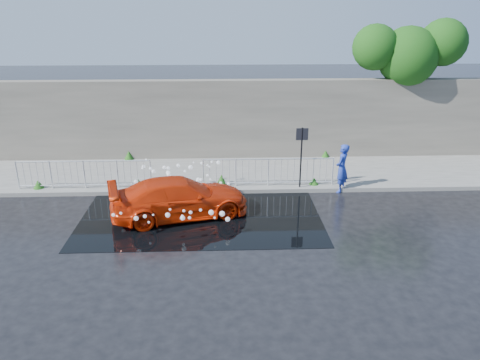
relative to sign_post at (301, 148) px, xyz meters
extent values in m
plane|color=black|center=(-4.20, -3.10, -1.72)|extent=(90.00, 90.00, 0.00)
cube|color=#61615C|center=(-4.20, 1.90, -1.65)|extent=(30.00, 4.00, 0.15)
cube|color=#61615C|center=(-4.20, -0.10, -1.64)|extent=(30.00, 0.25, 0.16)
cube|color=#565249|center=(-4.20, 4.10, 0.18)|extent=(30.00, 0.60, 3.50)
cube|color=black|center=(-3.70, -2.10, -1.72)|extent=(8.00, 5.00, 0.01)
cylinder|color=black|center=(0.00, 0.00, -0.47)|extent=(0.06, 0.06, 2.50)
cube|color=black|center=(0.00, 0.00, 0.53)|extent=(0.45, 0.04, 0.45)
cylinder|color=#332114|center=(5.80, 5.10, 0.78)|extent=(0.36, 0.36, 5.00)
sphere|color=#1F4610|center=(5.30, 4.30, 2.88)|extent=(2.64, 2.64, 2.64)
sphere|color=#1F4610|center=(6.80, 4.30, 3.48)|extent=(2.07, 2.07, 2.07)
sphere|color=#1F4610|center=(3.80, 4.30, 3.28)|extent=(2.01, 2.01, 2.01)
cylinder|color=silver|center=(-10.70, 0.25, -1.02)|extent=(0.05, 0.05, 1.10)
cylinder|color=silver|center=(-5.70, 0.25, -1.02)|extent=(0.05, 0.05, 1.10)
cylinder|color=silver|center=(-8.20, 0.25, -0.50)|extent=(5.00, 0.04, 0.04)
cylinder|color=silver|center=(-8.20, 0.25, -1.45)|extent=(5.00, 0.04, 0.04)
cylinder|color=silver|center=(-3.70, 0.25, -1.02)|extent=(0.05, 0.05, 1.10)
cylinder|color=silver|center=(1.30, 0.25, -1.02)|extent=(0.05, 0.05, 1.10)
cylinder|color=silver|center=(-1.20, 0.25, -0.50)|extent=(5.00, 0.04, 0.04)
cylinder|color=silver|center=(-1.20, 0.25, -1.45)|extent=(5.00, 0.04, 0.04)
cone|color=#244E14|center=(-10.00, 0.30, -1.41)|extent=(0.40, 0.40, 0.32)
cone|color=#244E14|center=(-6.20, 0.30, -1.41)|extent=(0.36, 0.36, 0.32)
cone|color=#244E14|center=(-3.00, 0.30, -1.35)|extent=(0.44, 0.44, 0.45)
cone|color=#244E14|center=(0.60, 0.30, -1.44)|extent=(0.38, 0.38, 0.27)
cone|color=#244E14|center=(-7.20, 3.80, -1.38)|extent=(0.42, 0.42, 0.39)
cone|color=#244E14|center=(1.80, 3.80, -1.42)|extent=(0.34, 0.34, 0.31)
sphere|color=white|center=(-5.48, -0.85, -1.27)|extent=(0.16, 0.16, 0.16)
sphere|color=white|center=(-3.77, -0.62, -1.35)|extent=(0.11, 0.11, 0.11)
sphere|color=white|center=(-5.04, 0.41, -0.87)|extent=(0.14, 0.14, 0.14)
sphere|color=white|center=(-3.87, -0.30, -1.09)|extent=(0.16, 0.16, 0.16)
sphere|color=white|center=(-4.76, -0.65, -1.11)|extent=(0.07, 0.07, 0.07)
sphere|color=white|center=(-3.14, -0.81, -1.48)|extent=(0.10, 0.10, 0.10)
sphere|color=white|center=(-4.18, 0.34, -0.83)|extent=(0.17, 0.17, 0.17)
sphere|color=white|center=(-5.99, 0.53, -0.84)|extent=(0.15, 0.15, 0.15)
sphere|color=white|center=(-3.53, 0.03, -1.05)|extent=(0.10, 0.10, 0.10)
sphere|color=white|center=(-6.05, 0.50, -0.90)|extent=(0.08, 0.08, 0.08)
sphere|color=white|center=(-3.12, 0.63, -0.74)|extent=(0.16, 0.16, 0.16)
sphere|color=white|center=(-5.68, 0.18, -0.80)|extent=(0.11, 0.11, 0.11)
sphere|color=white|center=(-3.37, 1.01, -0.77)|extent=(0.07, 0.07, 0.07)
sphere|color=white|center=(-3.38, 0.53, -0.68)|extent=(0.08, 0.08, 0.08)
sphere|color=white|center=(-5.97, 1.04, -0.72)|extent=(0.08, 0.08, 0.08)
sphere|color=white|center=(-4.57, -0.73, -1.34)|extent=(0.11, 0.11, 0.11)
sphere|color=white|center=(-5.19, 0.40, -0.84)|extent=(0.15, 0.15, 0.15)
sphere|color=white|center=(-5.96, -0.79, -1.16)|extent=(0.15, 0.15, 0.15)
sphere|color=white|center=(-5.00, 0.06, -1.01)|extent=(0.15, 0.15, 0.15)
sphere|color=white|center=(-4.16, -0.52, -1.04)|extent=(0.13, 0.13, 0.13)
sphere|color=white|center=(-3.46, 0.25, -0.78)|extent=(0.07, 0.07, 0.07)
sphere|color=white|center=(-5.57, 0.13, -0.90)|extent=(0.15, 0.15, 0.15)
sphere|color=white|center=(-3.58, -1.02, -1.33)|extent=(0.09, 0.09, 0.09)
sphere|color=white|center=(-2.75, -0.42, -1.23)|extent=(0.12, 0.12, 0.12)
sphere|color=white|center=(-3.81, -0.99, -1.41)|extent=(0.11, 0.11, 0.11)
sphere|color=white|center=(-3.53, 0.38, -0.77)|extent=(0.09, 0.09, 0.09)
sphere|color=white|center=(-5.29, -0.51, -1.24)|extent=(0.17, 0.17, 0.17)
sphere|color=white|center=(-4.34, -0.50, -1.03)|extent=(0.16, 0.16, 0.16)
sphere|color=white|center=(-3.76, 0.69, -0.78)|extent=(0.12, 0.12, 0.12)
sphere|color=white|center=(-2.96, -0.75, -1.38)|extent=(0.08, 0.08, 0.08)
sphere|color=white|center=(-3.03, -0.65, -1.11)|extent=(0.12, 0.12, 0.12)
sphere|color=white|center=(-6.12, -0.57, -1.05)|extent=(0.16, 0.16, 0.16)
sphere|color=white|center=(-4.12, -0.27, -1.11)|extent=(0.06, 0.06, 0.06)
sphere|color=white|center=(-4.39, 0.15, -0.92)|extent=(0.10, 0.10, 0.10)
sphere|color=white|center=(-4.08, 0.70, -0.75)|extent=(0.06, 0.06, 0.06)
sphere|color=white|center=(-3.89, -0.43, -1.10)|extent=(0.08, 0.08, 0.08)
sphere|color=white|center=(-5.02, 0.15, -0.96)|extent=(0.17, 0.17, 0.17)
sphere|color=white|center=(-3.63, -0.76, -1.28)|extent=(0.13, 0.13, 0.13)
sphere|color=white|center=(-4.66, 0.47, -0.79)|extent=(0.14, 0.14, 0.14)
sphere|color=white|center=(-4.36, -0.70, -1.12)|extent=(0.14, 0.14, 0.14)
sphere|color=white|center=(-3.75, -0.54, -1.02)|extent=(0.12, 0.12, 0.12)
sphere|color=white|center=(-3.98, -1.39, -1.57)|extent=(0.09, 0.09, 0.09)
sphere|color=white|center=(-4.62, -0.69, -1.23)|extent=(0.16, 0.16, 0.16)
sphere|color=white|center=(-3.42, -0.35, -1.08)|extent=(0.08, 0.08, 0.08)
sphere|color=white|center=(-3.97, -3.79, -1.03)|extent=(0.10, 0.10, 0.10)
sphere|color=white|center=(-5.27, -3.40, -1.34)|extent=(0.08, 0.08, 0.08)
sphere|color=white|center=(-5.00, -2.93, -1.53)|extent=(0.18, 0.18, 0.18)
sphere|color=white|center=(-5.90, -3.25, -1.16)|extent=(0.15, 0.15, 0.15)
sphere|color=white|center=(-4.59, -4.06, -0.80)|extent=(0.15, 0.15, 0.15)
sphere|color=white|center=(-4.17, -3.42, -0.97)|extent=(0.09, 0.09, 0.09)
sphere|color=white|center=(-4.21, -3.48, -1.18)|extent=(0.15, 0.15, 0.15)
sphere|color=white|center=(-6.20, -3.94, -0.83)|extent=(0.11, 0.11, 0.11)
sphere|color=white|center=(-5.25, -4.11, -0.81)|extent=(0.11, 0.11, 0.11)
sphere|color=white|center=(-3.22, -3.44, -1.21)|extent=(0.07, 0.07, 0.07)
sphere|color=white|center=(-6.19, -2.88, -1.53)|extent=(0.15, 0.15, 0.15)
sphere|color=white|center=(-3.90, -4.23, -0.66)|extent=(0.11, 0.11, 0.11)
sphere|color=white|center=(-6.01, -3.78, -0.85)|extent=(0.08, 0.08, 0.08)
sphere|color=white|center=(-3.63, -3.83, -0.76)|extent=(0.09, 0.09, 0.09)
sphere|color=white|center=(-3.31, -3.83, -0.85)|extent=(0.16, 0.16, 0.16)
sphere|color=white|center=(-5.07, -3.73, -0.94)|extent=(0.07, 0.07, 0.07)
sphere|color=white|center=(-2.98, -3.65, -0.98)|extent=(0.17, 0.17, 0.17)
sphere|color=white|center=(-4.23, -3.28, -1.21)|extent=(0.09, 0.09, 0.09)
sphere|color=white|center=(-2.82, -3.37, -1.30)|extent=(0.16, 0.16, 0.16)
sphere|color=white|center=(-4.50, -4.11, -0.61)|extent=(0.07, 0.07, 0.07)
sphere|color=white|center=(-5.62, -3.54, -1.14)|extent=(0.15, 0.15, 0.15)
imported|color=red|center=(-4.40, -2.13, -1.06)|extent=(4.90, 3.00, 1.33)
imported|color=#2037A4|center=(1.56, -0.10, -0.79)|extent=(0.74, 0.82, 1.87)
camera|label=1|loc=(-2.95, -16.65, 4.94)|focal=35.00mm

